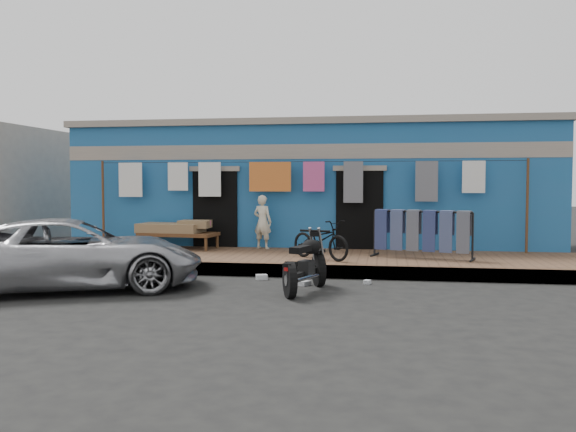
% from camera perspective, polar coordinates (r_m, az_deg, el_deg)
% --- Properties ---
extents(ground, '(80.00, 80.00, 0.00)m').
position_cam_1_polar(ground, '(10.22, -1.80, -7.05)').
color(ground, black).
rests_on(ground, ground).
extents(sidewalk, '(28.00, 3.00, 0.25)m').
position_cam_1_polar(sidewalk, '(13.12, 0.70, -4.24)').
color(sidewalk, brown).
rests_on(sidewalk, ground).
extents(curb, '(28.00, 0.10, 0.25)m').
position_cam_1_polar(curb, '(11.70, -0.35, -5.13)').
color(curb, gray).
rests_on(curb, ground).
extents(building, '(12.20, 5.20, 3.36)m').
position_cam_1_polar(building, '(16.97, 2.69, 2.70)').
color(building, '#225A94').
rests_on(building, ground).
extents(clothesline, '(10.06, 0.06, 2.10)m').
position_cam_1_polar(clothesline, '(14.30, 0.09, 3.12)').
color(clothesline, brown).
rests_on(clothesline, sidewalk).
extents(car, '(4.85, 3.63, 1.24)m').
position_cam_1_polar(car, '(10.93, -19.52, -3.27)').
color(car, '#A8A8AD').
rests_on(car, ground).
extents(seated_person, '(0.53, 0.43, 1.27)m').
position_cam_1_polar(seated_person, '(14.40, -2.40, -0.56)').
color(seated_person, beige).
rests_on(seated_person, sidewalk).
extents(bicycle, '(1.53, 1.38, 0.99)m').
position_cam_1_polar(bicycle, '(12.41, 3.07, -1.79)').
color(bicycle, black).
rests_on(bicycle, sidewalk).
extents(motorcycle, '(1.33, 1.82, 1.00)m').
position_cam_1_polar(motorcycle, '(10.09, 1.61, -4.31)').
color(motorcycle, black).
rests_on(motorcycle, ground).
extents(charpoy, '(2.11, 1.32, 0.64)m').
position_cam_1_polar(charpoy, '(14.68, -10.21, -1.76)').
color(charpoy, brown).
rests_on(charpoy, sidewalk).
extents(jeans_rack, '(2.38, 1.62, 1.03)m').
position_cam_1_polar(jeans_rack, '(12.87, 12.42, -1.60)').
color(jeans_rack, black).
rests_on(jeans_rack, sidewalk).
extents(litter_a, '(0.25, 0.22, 0.09)m').
position_cam_1_polar(litter_a, '(11.44, -2.48, -5.73)').
color(litter_a, silver).
rests_on(litter_a, ground).
extents(litter_b, '(0.14, 0.17, 0.07)m').
position_cam_1_polar(litter_b, '(11.03, 7.42, -6.14)').
color(litter_b, silver).
rests_on(litter_b, ground).
extents(litter_c, '(0.24, 0.25, 0.08)m').
position_cam_1_polar(litter_c, '(10.79, 1.54, -6.30)').
color(litter_c, silver).
rests_on(litter_c, ground).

